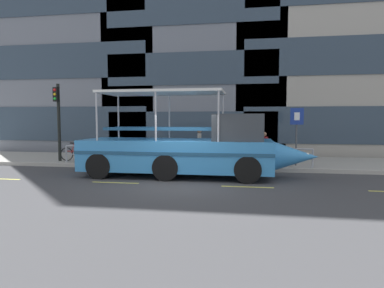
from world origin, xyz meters
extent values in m
plane|color=#3D3D3F|center=(0.00, 0.00, 0.00)|extent=(120.00, 120.00, 0.00)
cube|color=#99968E|center=(0.00, 5.60, 0.09)|extent=(32.00, 4.80, 0.18)
cube|color=#B2ADA3|center=(0.00, 3.11, 0.09)|extent=(32.00, 0.18, 0.18)
cube|color=#DBD64C|center=(-2.40, -0.44, 0.00)|extent=(1.80, 0.12, 0.01)
cube|color=#DBD64C|center=(2.40, -0.44, 0.00)|extent=(1.80, 0.12, 0.01)
cube|color=#2D3D4C|center=(-9.11, 8.37, 2.04)|extent=(10.38, 0.06, 2.24)
cube|color=#2D3D4C|center=(-9.11, 8.37, 6.11)|extent=(10.38, 0.06, 2.24)
cube|color=#2D3D4C|center=(-1.12, 8.37, 1.81)|extent=(10.60, 0.06, 1.99)
cube|color=#2D3D4C|center=(-1.12, 8.37, 5.44)|extent=(10.60, 0.06, 1.99)
cube|color=#2D3D4C|center=(-1.12, 8.37, 9.06)|extent=(10.60, 0.06, 1.99)
cube|color=#2D3D4C|center=(7.67, 8.37, 1.99)|extent=(11.03, 0.06, 2.18)
cube|color=#2D3D4C|center=(7.67, 8.37, 5.96)|extent=(11.03, 0.06, 2.18)
cylinder|color=#9EA0A8|center=(-0.66, 3.45, 1.00)|extent=(11.85, 0.07, 0.07)
cylinder|color=#9EA0A8|center=(-0.66, 3.45, 0.59)|extent=(11.85, 0.06, 0.06)
cylinder|color=#9EA0A8|center=(-6.58, 3.45, 0.59)|extent=(0.09, 0.09, 0.82)
cylinder|color=#9EA0A8|center=(-4.89, 3.45, 0.59)|extent=(0.09, 0.09, 0.82)
cylinder|color=#9EA0A8|center=(-3.19, 3.45, 0.59)|extent=(0.09, 0.09, 0.82)
cylinder|color=#9EA0A8|center=(-1.50, 3.45, 0.59)|extent=(0.09, 0.09, 0.82)
cylinder|color=#9EA0A8|center=(0.19, 3.45, 0.59)|extent=(0.09, 0.09, 0.82)
cylinder|color=#9EA0A8|center=(1.88, 3.45, 0.59)|extent=(0.09, 0.09, 0.82)
cylinder|color=#9EA0A8|center=(3.58, 3.45, 0.59)|extent=(0.09, 0.09, 0.82)
cylinder|color=#9EA0A8|center=(5.27, 3.45, 0.59)|extent=(0.09, 0.09, 0.82)
cylinder|color=black|center=(-7.18, 3.85, 2.16)|extent=(0.16, 0.16, 3.96)
cube|color=black|center=(-7.18, 3.65, 3.59)|extent=(0.24, 0.20, 0.72)
sphere|color=red|center=(-7.18, 3.54, 3.81)|extent=(0.14, 0.14, 0.14)
sphere|color=gold|center=(-7.18, 3.54, 3.59)|extent=(0.14, 0.14, 0.14)
sphere|color=green|center=(-7.18, 3.54, 3.37)|extent=(0.14, 0.14, 0.14)
cylinder|color=#4C4F54|center=(4.63, 4.07, 1.50)|extent=(0.08, 0.08, 2.64)
cube|color=navy|center=(4.63, 4.02, 2.47)|extent=(0.60, 0.04, 0.76)
cube|color=white|center=(4.63, 4.00, 2.47)|extent=(0.24, 0.01, 0.36)
torus|color=black|center=(-5.78, 3.91, 0.53)|extent=(0.70, 0.04, 0.70)
torus|color=black|center=(-6.82, 3.91, 0.53)|extent=(0.70, 0.04, 0.70)
cylinder|color=#B21919|center=(-6.30, 3.91, 0.69)|extent=(0.95, 0.04, 0.04)
cylinder|color=#B21919|center=(-6.48, 3.91, 0.83)|extent=(0.19, 0.04, 0.51)
cube|color=black|center=(-6.52, 3.91, 1.11)|extent=(0.20, 0.08, 0.06)
cylinder|color=#A5A5AA|center=(-5.82, 3.91, 1.03)|extent=(0.03, 0.46, 0.03)
cube|color=#388CD1|center=(-0.47, 1.40, 0.89)|extent=(7.68, 2.55, 1.23)
cone|color=#388CD1|center=(4.23, 1.40, 0.89)|extent=(1.73, 1.17, 1.17)
cylinder|color=#388CD1|center=(-4.31, 1.40, 0.89)|extent=(0.38, 1.17, 1.17)
cube|color=navy|center=(-0.47, 0.11, 1.04)|extent=(7.68, 0.04, 0.12)
sphere|color=white|center=(4.66, 1.40, 0.94)|extent=(0.22, 0.22, 0.22)
cube|color=#33383D|center=(2.02, 1.40, 2.02)|extent=(1.92, 2.14, 1.04)
cube|color=silver|center=(-1.05, 1.40, 3.42)|extent=(4.99, 2.34, 0.10)
cylinder|color=#B2B2B7|center=(1.33, 2.52, 2.44)|extent=(0.07, 0.07, 1.87)
cylinder|color=#B2B2B7|center=(1.33, 0.28, 2.44)|extent=(0.07, 0.07, 1.87)
cylinder|color=#B2B2B7|center=(-1.05, 2.52, 2.44)|extent=(0.07, 0.07, 1.87)
cylinder|color=#B2B2B7|center=(-1.05, 0.28, 2.44)|extent=(0.07, 0.07, 1.87)
cylinder|color=#B2B2B7|center=(-3.42, 2.52, 2.44)|extent=(0.07, 0.07, 1.87)
cylinder|color=#B2B2B7|center=(-3.42, 0.28, 2.44)|extent=(0.07, 0.07, 1.87)
cube|color=navy|center=(-1.05, 2.01, 1.95)|extent=(4.59, 0.28, 0.12)
cube|color=navy|center=(-1.05, 0.79, 1.95)|extent=(4.59, 0.28, 0.12)
cylinder|color=black|center=(2.41, 2.57, 0.50)|extent=(1.00, 0.28, 1.00)
cylinder|color=black|center=(2.41, 0.23, 0.50)|extent=(1.00, 0.28, 1.00)
cylinder|color=black|center=(-0.66, 2.57, 0.50)|extent=(1.00, 0.28, 1.00)
cylinder|color=black|center=(-0.66, 0.23, 0.50)|extent=(1.00, 0.28, 1.00)
cylinder|color=black|center=(-3.35, 2.57, 0.50)|extent=(1.00, 0.28, 1.00)
cylinder|color=black|center=(-3.35, 0.23, 0.50)|extent=(1.00, 0.28, 1.00)
cylinder|color=black|center=(3.28, 4.69, 0.56)|extent=(0.10, 0.10, 0.76)
cylinder|color=black|center=(3.15, 4.77, 0.56)|extent=(0.10, 0.10, 0.76)
cube|color=maroon|center=(3.22, 4.73, 1.21)|extent=(0.33, 0.29, 0.54)
cylinder|color=maroon|center=(3.37, 4.63, 1.18)|extent=(0.07, 0.07, 0.48)
cylinder|color=maroon|center=(3.06, 4.83, 1.18)|extent=(0.07, 0.07, 0.48)
sphere|color=#936B4C|center=(3.22, 4.73, 1.60)|extent=(0.21, 0.21, 0.21)
cylinder|color=black|center=(-0.06, 5.10, 0.60)|extent=(0.11, 0.11, 0.84)
cylinder|color=black|center=(-0.04, 4.94, 0.60)|extent=(0.11, 0.11, 0.84)
cube|color=#B7B2A8|center=(-0.05, 5.02, 1.31)|extent=(0.20, 0.33, 0.59)
cylinder|color=#B7B2A8|center=(-0.07, 5.23, 1.28)|extent=(0.07, 0.07, 0.53)
cylinder|color=#B7B2A8|center=(-0.04, 4.81, 1.28)|extent=(0.07, 0.07, 0.53)
sphere|color=#936B4C|center=(-0.05, 5.02, 1.75)|extent=(0.23, 0.23, 0.23)
camera|label=1|loc=(2.36, -11.94, 2.33)|focal=31.17mm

